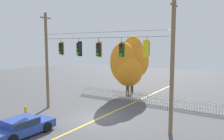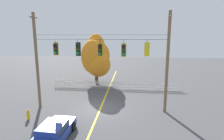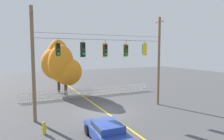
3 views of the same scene
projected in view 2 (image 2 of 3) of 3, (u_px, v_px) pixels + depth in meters
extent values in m
plane|color=#4C4C4F|center=(100.00, 109.00, 16.72)|extent=(80.00, 80.00, 0.00)
cube|color=gold|center=(100.00, 109.00, 16.72)|extent=(0.16, 36.00, 0.01)
cylinder|color=brown|center=(37.00, 62.00, 16.50)|extent=(0.26, 0.26, 8.59)
cylinder|color=brown|center=(167.00, 64.00, 15.32)|extent=(0.26, 0.26, 8.59)
cube|color=brown|center=(33.00, 17.00, 15.77)|extent=(0.10, 1.10, 0.10)
cube|color=brown|center=(170.00, 16.00, 14.59)|extent=(0.10, 1.10, 0.10)
cylinder|color=black|center=(99.00, 39.00, 15.53)|extent=(11.29, 0.02, 0.02)
cylinder|color=black|center=(99.00, 35.00, 15.21)|extent=(11.29, 0.02, 0.02)
cylinder|color=black|center=(55.00, 41.00, 15.97)|extent=(0.03, 0.03, 0.37)
cube|color=yellow|center=(56.00, 49.00, 16.22)|extent=(0.43, 0.02, 1.16)
cube|color=black|center=(56.00, 49.00, 16.09)|extent=(0.30, 0.24, 0.94)
cylinder|color=#410706|center=(55.00, 45.00, 15.90)|extent=(0.20, 0.03, 0.20)
cube|color=black|center=(54.00, 44.00, 15.83)|extent=(0.22, 0.12, 0.06)
cylinder|color=#463B09|center=(55.00, 49.00, 15.96)|extent=(0.20, 0.03, 0.20)
cube|color=black|center=(55.00, 48.00, 15.89)|extent=(0.22, 0.12, 0.06)
cylinder|color=green|center=(55.00, 53.00, 16.02)|extent=(0.20, 0.03, 0.20)
cube|color=black|center=(55.00, 51.00, 15.95)|extent=(0.22, 0.12, 0.06)
cylinder|color=black|center=(78.00, 41.00, 15.76)|extent=(0.03, 0.03, 0.36)
cube|color=black|center=(78.00, 49.00, 16.01)|extent=(0.43, 0.02, 1.20)
cube|color=black|center=(78.00, 49.00, 15.89)|extent=(0.30, 0.24, 0.97)
cylinder|color=#410706|center=(77.00, 46.00, 15.69)|extent=(0.20, 0.03, 0.20)
cube|color=black|center=(77.00, 44.00, 15.63)|extent=(0.22, 0.12, 0.06)
cylinder|color=#463B09|center=(77.00, 49.00, 15.75)|extent=(0.20, 0.03, 0.20)
cube|color=black|center=(77.00, 48.00, 15.69)|extent=(0.22, 0.12, 0.06)
cylinder|color=green|center=(78.00, 53.00, 15.82)|extent=(0.20, 0.03, 0.20)
cube|color=black|center=(77.00, 52.00, 15.75)|extent=(0.22, 0.12, 0.06)
cylinder|color=black|center=(100.00, 42.00, 15.56)|extent=(0.03, 0.03, 0.40)
cube|color=yellow|center=(100.00, 50.00, 15.82)|extent=(0.43, 0.02, 1.20)
cube|color=black|center=(100.00, 50.00, 15.69)|extent=(0.30, 0.24, 0.97)
cylinder|color=#410706|center=(100.00, 46.00, 15.50)|extent=(0.20, 0.03, 0.20)
cube|color=black|center=(100.00, 45.00, 15.43)|extent=(0.22, 0.12, 0.06)
cylinder|color=#463B09|center=(100.00, 50.00, 15.56)|extent=(0.20, 0.03, 0.20)
cube|color=black|center=(100.00, 49.00, 15.49)|extent=(0.22, 0.12, 0.06)
cylinder|color=green|center=(100.00, 54.00, 15.62)|extent=(0.20, 0.03, 0.20)
cube|color=black|center=(100.00, 52.00, 15.56)|extent=(0.22, 0.12, 0.06)
cylinder|color=black|center=(124.00, 42.00, 15.36)|extent=(0.03, 0.03, 0.43)
cube|color=yellow|center=(124.00, 50.00, 15.61)|extent=(0.43, 0.02, 1.15)
cube|color=#1E3323|center=(124.00, 50.00, 15.49)|extent=(0.30, 0.24, 0.92)
cylinder|color=#410706|center=(124.00, 47.00, 15.30)|extent=(0.20, 0.03, 0.20)
cube|color=#1E3323|center=(124.00, 45.00, 15.23)|extent=(0.22, 0.12, 0.06)
cylinder|color=#463B09|center=(124.00, 50.00, 15.35)|extent=(0.20, 0.03, 0.20)
cube|color=#1E3323|center=(124.00, 49.00, 15.29)|extent=(0.22, 0.12, 0.06)
cylinder|color=green|center=(124.00, 54.00, 15.41)|extent=(0.20, 0.03, 0.20)
cube|color=#1E3323|center=(124.00, 53.00, 15.35)|extent=(0.22, 0.12, 0.06)
cylinder|color=black|center=(147.00, 41.00, 15.15)|extent=(0.03, 0.03, 0.32)
cube|color=yellow|center=(147.00, 49.00, 15.14)|extent=(0.43, 0.02, 1.16)
cube|color=#1E3323|center=(147.00, 49.00, 15.27)|extent=(0.30, 0.24, 0.93)
cylinder|color=#410706|center=(147.00, 45.00, 15.34)|extent=(0.20, 0.03, 0.20)
cube|color=#1E3323|center=(147.00, 44.00, 15.36)|extent=(0.22, 0.12, 0.06)
cylinder|color=#463B09|center=(147.00, 49.00, 15.40)|extent=(0.20, 0.03, 0.20)
cube|color=#1E3323|center=(147.00, 48.00, 15.42)|extent=(0.22, 0.12, 0.06)
cylinder|color=green|center=(147.00, 53.00, 15.46)|extent=(0.20, 0.03, 0.20)
cube|color=#1E3323|center=(147.00, 51.00, 15.48)|extent=(0.22, 0.12, 0.06)
cube|color=white|center=(55.00, 83.00, 23.56)|extent=(0.06, 0.04, 1.02)
cube|color=white|center=(57.00, 83.00, 23.54)|extent=(0.06, 0.04, 1.02)
cube|color=white|center=(58.00, 83.00, 23.52)|extent=(0.06, 0.04, 1.02)
cube|color=white|center=(60.00, 84.00, 23.49)|extent=(0.06, 0.04, 1.02)
cube|color=white|center=(62.00, 84.00, 23.47)|extent=(0.06, 0.04, 1.02)
cube|color=white|center=(63.00, 84.00, 23.45)|extent=(0.06, 0.04, 1.02)
cube|color=white|center=(65.00, 84.00, 23.43)|extent=(0.06, 0.04, 1.02)
cube|color=white|center=(67.00, 84.00, 23.40)|extent=(0.06, 0.04, 1.02)
cube|color=white|center=(69.00, 84.00, 23.38)|extent=(0.06, 0.04, 1.02)
cube|color=white|center=(70.00, 84.00, 23.36)|extent=(0.06, 0.04, 1.02)
cube|color=white|center=(72.00, 84.00, 23.33)|extent=(0.06, 0.04, 1.02)
cube|color=white|center=(74.00, 84.00, 23.31)|extent=(0.06, 0.04, 1.02)
cube|color=white|center=(75.00, 84.00, 23.29)|extent=(0.06, 0.04, 1.02)
cube|color=white|center=(77.00, 84.00, 23.27)|extent=(0.06, 0.04, 1.02)
cube|color=white|center=(79.00, 84.00, 23.24)|extent=(0.06, 0.04, 1.02)
cube|color=white|center=(80.00, 84.00, 23.22)|extent=(0.06, 0.04, 1.02)
cube|color=white|center=(82.00, 84.00, 23.20)|extent=(0.06, 0.04, 1.02)
cube|color=white|center=(84.00, 84.00, 23.17)|extent=(0.06, 0.04, 1.02)
cube|color=white|center=(86.00, 84.00, 23.15)|extent=(0.06, 0.04, 1.02)
cube|color=white|center=(87.00, 84.00, 23.13)|extent=(0.06, 0.04, 1.02)
cube|color=white|center=(89.00, 84.00, 23.10)|extent=(0.06, 0.04, 1.02)
cube|color=white|center=(91.00, 84.00, 23.08)|extent=(0.06, 0.04, 1.02)
cube|color=white|center=(93.00, 84.00, 23.06)|extent=(0.06, 0.04, 1.02)
cube|color=white|center=(94.00, 85.00, 23.04)|extent=(0.06, 0.04, 1.02)
cube|color=white|center=(96.00, 85.00, 23.01)|extent=(0.06, 0.04, 1.02)
cube|color=white|center=(98.00, 85.00, 22.99)|extent=(0.06, 0.04, 1.02)
cube|color=white|center=(100.00, 85.00, 22.97)|extent=(0.06, 0.04, 1.02)
cube|color=white|center=(101.00, 85.00, 22.94)|extent=(0.06, 0.04, 1.02)
cube|color=white|center=(103.00, 85.00, 22.92)|extent=(0.06, 0.04, 1.02)
cube|color=white|center=(105.00, 85.00, 22.90)|extent=(0.06, 0.04, 1.02)
cube|color=white|center=(107.00, 85.00, 22.87)|extent=(0.06, 0.04, 1.02)
cube|color=white|center=(108.00, 85.00, 22.85)|extent=(0.06, 0.04, 1.02)
cube|color=white|center=(110.00, 85.00, 22.83)|extent=(0.06, 0.04, 1.02)
cube|color=white|center=(112.00, 85.00, 22.81)|extent=(0.06, 0.04, 1.02)
cube|color=white|center=(114.00, 85.00, 22.78)|extent=(0.06, 0.04, 1.02)
cube|color=white|center=(116.00, 85.00, 22.76)|extent=(0.06, 0.04, 1.02)
cube|color=white|center=(117.00, 85.00, 22.74)|extent=(0.06, 0.04, 1.02)
cube|color=white|center=(119.00, 85.00, 22.71)|extent=(0.06, 0.04, 1.02)
cube|color=white|center=(121.00, 85.00, 22.69)|extent=(0.06, 0.04, 1.02)
cube|color=white|center=(123.00, 85.00, 22.67)|extent=(0.06, 0.04, 1.02)
cube|color=white|center=(124.00, 85.00, 22.64)|extent=(0.06, 0.04, 1.02)
cube|color=white|center=(126.00, 85.00, 22.62)|extent=(0.06, 0.04, 1.02)
cube|color=white|center=(128.00, 85.00, 22.60)|extent=(0.06, 0.04, 1.02)
cube|color=white|center=(130.00, 86.00, 22.58)|extent=(0.06, 0.04, 1.02)
cube|color=white|center=(132.00, 86.00, 22.55)|extent=(0.06, 0.04, 1.02)
cube|color=white|center=(134.00, 86.00, 22.53)|extent=(0.06, 0.04, 1.02)
cube|color=white|center=(135.00, 86.00, 22.51)|extent=(0.06, 0.04, 1.02)
cube|color=white|center=(137.00, 86.00, 22.48)|extent=(0.06, 0.04, 1.02)
cube|color=white|center=(139.00, 86.00, 22.46)|extent=(0.06, 0.04, 1.02)
cube|color=white|center=(141.00, 86.00, 22.44)|extent=(0.06, 0.04, 1.02)
cube|color=white|center=(143.00, 86.00, 22.41)|extent=(0.06, 0.04, 1.02)
cube|color=white|center=(145.00, 86.00, 22.39)|extent=(0.06, 0.04, 1.02)
cube|color=white|center=(146.00, 86.00, 22.37)|extent=(0.06, 0.04, 1.02)
cube|color=white|center=(148.00, 86.00, 22.35)|extent=(0.06, 0.04, 1.02)
cube|color=white|center=(150.00, 86.00, 22.32)|extent=(0.06, 0.04, 1.02)
cube|color=white|center=(152.00, 86.00, 22.30)|extent=(0.06, 0.04, 1.02)
cube|color=white|center=(154.00, 86.00, 22.28)|extent=(0.06, 0.04, 1.02)
cube|color=white|center=(156.00, 86.00, 22.25)|extent=(0.06, 0.04, 1.02)
cube|color=white|center=(158.00, 86.00, 22.23)|extent=(0.06, 0.04, 1.02)
cube|color=white|center=(159.00, 86.00, 22.21)|extent=(0.06, 0.04, 1.02)
cube|color=white|center=(161.00, 86.00, 22.18)|extent=(0.06, 0.04, 1.02)
cube|color=white|center=(163.00, 86.00, 22.16)|extent=(0.06, 0.04, 1.02)
cube|color=white|center=(165.00, 87.00, 22.14)|extent=(0.06, 0.04, 1.02)
cube|color=white|center=(167.00, 87.00, 22.12)|extent=(0.06, 0.04, 1.02)
cube|color=white|center=(169.00, 87.00, 22.09)|extent=(0.06, 0.04, 1.02)
cube|color=white|center=(171.00, 87.00, 22.07)|extent=(0.06, 0.04, 1.02)
cube|color=white|center=(173.00, 87.00, 22.05)|extent=(0.06, 0.04, 1.02)
cube|color=white|center=(175.00, 87.00, 22.02)|extent=(0.06, 0.04, 1.02)
cube|color=white|center=(176.00, 87.00, 22.00)|extent=(0.06, 0.04, 1.02)
cube|color=white|center=(178.00, 87.00, 21.98)|extent=(0.06, 0.04, 1.02)
cube|color=white|center=(180.00, 87.00, 21.95)|extent=(0.06, 0.04, 1.02)
cube|color=white|center=(116.00, 87.00, 22.83)|extent=(15.64, 0.03, 0.08)
cube|color=white|center=(116.00, 83.00, 22.75)|extent=(15.64, 0.03, 0.08)
cylinder|color=#473828|center=(96.00, 73.00, 26.27)|extent=(0.35, 0.35, 2.65)
ellipsoid|color=orange|center=(95.00, 55.00, 25.85)|extent=(4.07, 3.58, 4.20)
ellipsoid|color=orange|center=(96.00, 50.00, 25.79)|extent=(2.73, 2.58, 4.66)
cylinder|color=brown|center=(97.00, 78.00, 24.42)|extent=(0.36, 0.36, 2.00)
ellipsoid|color=orange|center=(98.00, 64.00, 23.64)|extent=(3.17, 2.58, 3.22)
ellipsoid|color=orange|center=(93.00, 57.00, 23.77)|extent=(2.96, 2.77, 4.43)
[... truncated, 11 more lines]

